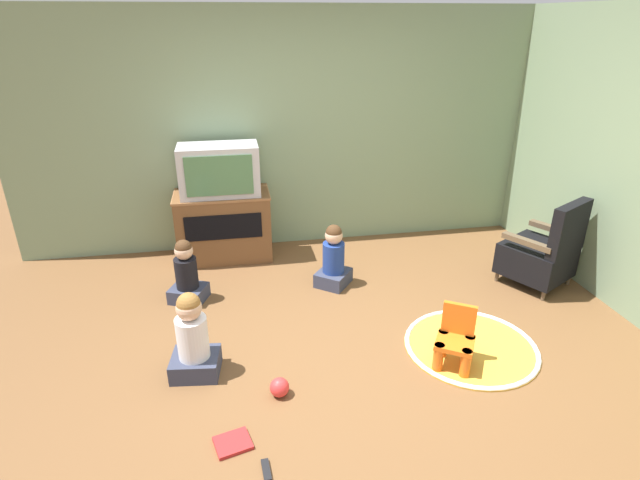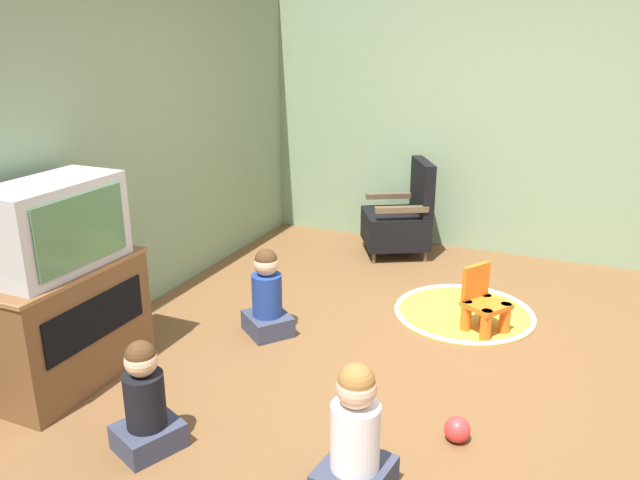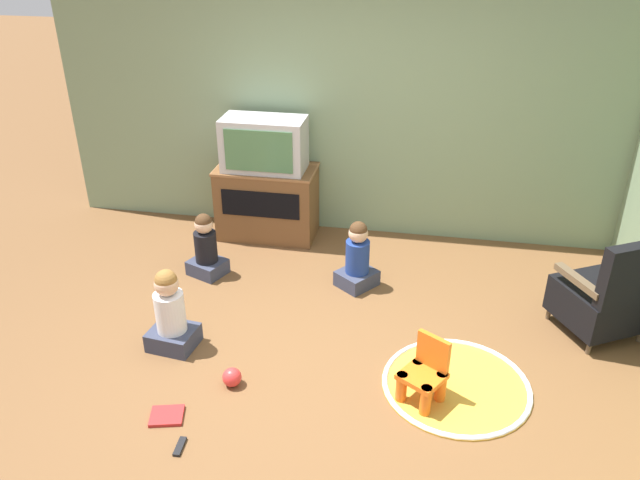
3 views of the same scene
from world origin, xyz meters
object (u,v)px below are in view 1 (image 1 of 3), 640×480
at_px(yellow_kid_chair, 455,343).
at_px(tv_cabinet, 224,225).
at_px(black_armchair, 543,253).
at_px(toy_ball, 279,387).
at_px(television, 219,170).
at_px(child_watching_right, 187,275).
at_px(book, 233,443).
at_px(remote_control, 266,470).
at_px(child_watching_left, 334,259).
at_px(child_watching_center, 193,340).

bearing_deg(yellow_kid_chair, tv_cabinet, 159.12).
distance_m(black_armchair, toy_ball, 2.86).
relative_size(television, child_watching_right, 1.31).
distance_m(book, remote_control, 0.30).
xyz_separation_m(child_watching_left, remote_control, (-0.83, -2.08, -0.26)).
relative_size(black_armchair, child_watching_left, 1.43).
xyz_separation_m(television, child_watching_left, (1.01, -0.78, -0.71)).
bearing_deg(yellow_kid_chair, child_watching_left, 146.72).
bearing_deg(child_watching_left, remote_control, -164.01).
distance_m(tv_cabinet, yellow_kid_chair, 2.73).
height_order(television, yellow_kid_chair, television).
xyz_separation_m(child_watching_center, child_watching_right, (-0.11, 1.07, -0.03)).
bearing_deg(television, yellow_kid_chair, -52.52).
distance_m(television, book, 2.80).
distance_m(toy_ball, book, 0.51).
height_order(tv_cabinet, television, television).
distance_m(toy_ball, remote_control, 0.64).
bearing_deg(child_watching_right, television, 89.87).
relative_size(child_watching_left, child_watching_right, 1.04).
bearing_deg(tv_cabinet, book, -89.88).
xyz_separation_m(television, black_armchair, (2.96, -1.14, -0.64)).
bearing_deg(tv_cabinet, television, -90.00).
distance_m(yellow_kid_chair, book, 1.72).
xyz_separation_m(tv_cabinet, child_watching_left, (1.01, -0.81, -0.11)).
height_order(black_armchair, remote_control, black_armchair).
height_order(tv_cabinet, remote_control, tv_cabinet).
distance_m(tv_cabinet, remote_control, 2.92).
height_order(child_watching_left, child_watching_right, child_watching_left).
bearing_deg(remote_control, yellow_kid_chair, -67.19).
bearing_deg(child_watching_left, television, 90.18).
bearing_deg(child_watching_left, black_armchair, -62.98).
relative_size(tv_cabinet, black_armchair, 1.10).
relative_size(child_watching_left, remote_control, 4.08).
height_order(black_armchair, child_watching_left, black_armchair).
relative_size(child_watching_center, child_watching_right, 1.11).
height_order(book, remote_control, book).
bearing_deg(toy_ball, black_armchair, 22.75).
xyz_separation_m(tv_cabinet, toy_ball, (0.33, -2.27, -0.31)).
distance_m(tv_cabinet, television, 0.60).
relative_size(tv_cabinet, toy_ball, 7.24).
xyz_separation_m(child_watching_left, child_watching_right, (-1.36, -0.05, -0.01)).
xyz_separation_m(television, remote_control, (0.19, -2.86, -0.97)).
xyz_separation_m(child_watching_center, remote_control, (0.43, -0.96, -0.28)).
relative_size(yellow_kid_chair, remote_control, 3.09).
distance_m(tv_cabinet, black_armchair, 3.18).
height_order(television, remote_control, television).
height_order(yellow_kid_chair, toy_ball, yellow_kid_chair).
xyz_separation_m(black_armchair, child_watching_center, (-3.20, -0.75, -0.05)).
relative_size(yellow_kid_chair, child_watching_right, 0.79).
xyz_separation_m(child_watching_center, toy_ball, (0.57, -0.35, -0.22)).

